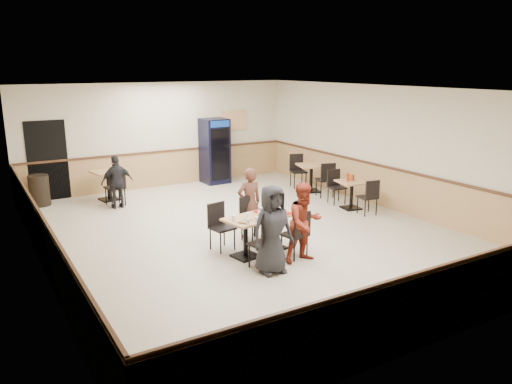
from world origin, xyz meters
TOP-DOWN VIEW (x-y plane):
  - ground at (0.00, 0.00)m, footprint 10.00×10.00m
  - room_shell at (1.78, 2.55)m, footprint 10.00×10.00m
  - main_table at (-0.34, -1.12)m, footprint 1.46×0.91m
  - main_chairs at (-0.39, -1.13)m, footprint 1.47×1.79m
  - diner_woman_left at (-0.63, -2.01)m, footprint 0.77×0.51m
  - diner_woman_right at (0.14, -1.88)m, footprint 0.71×0.56m
  - diner_man_opposite at (-0.05, -0.23)m, footprint 0.55×0.39m
  - lone_diner at (-1.78, 3.32)m, footprint 0.78×0.33m
  - tabletop_clutter at (-0.24, -1.14)m, footprint 1.19×0.76m
  - side_table_near at (3.17, 0.29)m, footprint 0.75×0.75m
  - side_table_near_chair_south at (3.17, -0.27)m, footprint 0.47×0.47m
  - side_table_near_chair_north at (3.17, 0.86)m, footprint 0.47×0.47m
  - side_table_far at (3.35, 2.20)m, footprint 0.90×0.90m
  - side_table_far_chair_south at (3.35, 1.58)m, footprint 0.56×0.56m
  - side_table_far_chair_north at (3.35, 2.81)m, footprint 0.56×0.56m
  - condiment_caddy at (3.14, 0.34)m, footprint 0.23×0.06m
  - back_table at (-1.78, 4.20)m, footprint 0.82×0.82m
  - back_table_chair_lone at (-1.78, 3.58)m, footprint 0.52×0.52m
  - pepsi_cooler at (1.53, 4.59)m, footprint 0.75×0.76m
  - trash_bin at (-3.43, 4.55)m, footprint 0.50×0.50m

SIDE VIEW (x-z plane):
  - ground at x=0.00m, z-range 0.00..0.00m
  - trash_bin at x=-3.43m, z-range 0.00..0.78m
  - side_table_near_chair_south at x=3.17m, z-range 0.00..0.89m
  - side_table_near_chair_north at x=3.17m, z-range 0.00..0.89m
  - main_chairs at x=-0.39m, z-range 0.00..0.93m
  - side_table_near at x=3.17m, z-range 0.12..0.82m
  - main_table at x=-0.34m, z-range 0.12..0.85m
  - side_table_far_chair_south at x=3.35m, z-range 0.00..0.98m
  - side_table_far_chair_north at x=3.35m, z-range 0.00..0.98m
  - back_table_chair_lone at x=-1.78m, z-range 0.00..0.98m
  - side_table_far at x=3.35m, z-range 0.13..0.90m
  - back_table at x=-1.78m, z-range 0.13..0.90m
  - room_shell at x=1.78m, z-range -4.42..5.58m
  - lone_diner at x=-1.78m, z-range 0.00..1.33m
  - diner_man_opposite at x=-0.05m, z-range 0.00..1.46m
  - diner_woman_right at x=0.14m, z-range 0.00..1.46m
  - tabletop_clutter at x=-0.24m, z-range 0.70..0.82m
  - diner_woman_left at x=-0.63m, z-range 0.00..1.54m
  - condiment_caddy at x=3.14m, z-range 0.69..0.89m
  - pepsi_cooler at x=1.53m, z-range 0.00..1.94m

